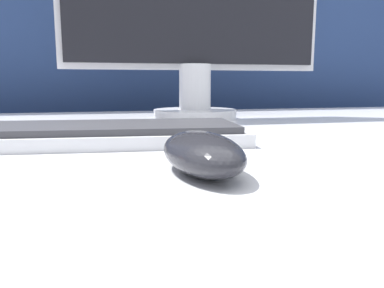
# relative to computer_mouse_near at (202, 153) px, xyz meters

# --- Properties ---
(partition_panel) EXTENTS (5.00, 0.03, 1.48)m
(partition_panel) POSITION_rel_computer_mouse_near_xyz_m (0.06, 0.86, 0.01)
(partition_panel) COLOR navy
(partition_panel) RESTS_ON ground_plane
(computer_mouse_near) EXTENTS (0.07, 0.13, 0.04)m
(computer_mouse_near) POSITION_rel_computer_mouse_near_xyz_m (0.00, 0.00, 0.00)
(computer_mouse_near) COLOR #232328
(computer_mouse_near) RESTS_ON desk
(keyboard) EXTENTS (0.38, 0.17, 0.02)m
(keyboard) POSITION_rel_computer_mouse_near_xyz_m (-0.09, 0.19, -0.01)
(keyboard) COLOR silver
(keyboard) RESTS_ON desk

